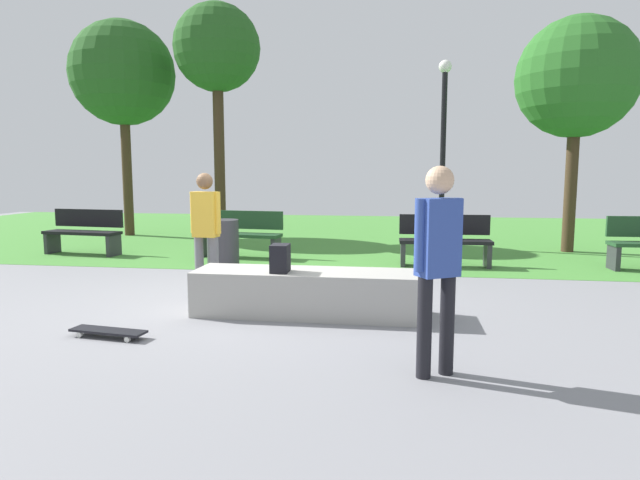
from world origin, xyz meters
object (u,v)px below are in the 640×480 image
Objects in this scene: park_bench_by_oak at (445,239)px; concrete_ledge at (308,293)px; park_bench_center_lawn at (242,233)px; tree_slender_maple at (577,79)px; trash_bin at (223,244)px; lamp_post at (443,135)px; tree_tall_oak at (217,51)px; skateboard_by_ledge at (108,331)px; backpack_on_ledge at (280,258)px; park_bench_near_lamppost at (84,231)px; skater_performing_trick at (438,255)px; skater_watching at (206,225)px; tree_broad_elm at (123,74)px.

concrete_ledge is at bearing -116.80° from park_bench_by_oak.
tree_slender_maple is (6.57, 1.75, 3.07)m from park_bench_center_lawn.
park_bench_center_lawn is at bearing 91.00° from trash_bin.
tree_tall_oak is at bearing 171.86° from lamp_post.
skateboard_by_ledge is 0.14× the size of tree_tall_oak.
concrete_ledge is 0.53m from backpack_on_ledge.
tree_slender_maple reaches higher than park_bench_near_lamppost.
trash_bin is at bearing -89.00° from park_bench_center_lawn.
lamp_post is at bearing 72.46° from concrete_ledge.
concrete_ledge is 1.55× the size of skater_performing_trick.
skater_watching reaches higher than trash_bin.
park_bench_near_lamppost is (-5.33, 4.00, 0.22)m from concrete_ledge.
lamp_post is (5.38, -0.77, -2.11)m from tree_tall_oak.
tree_slender_maple is at bearing -7.85° from tree_broad_elm.
skateboard_by_ledge is 10.10m from tree_slender_maple.
tree_broad_elm is 6.53× the size of trash_bin.
backpack_on_ledge is at bearing 135.80° from skater_performing_trick.
park_bench_by_oak is at bearing -24.68° from tree_broad_elm.
lamp_post is (2.25, 6.28, 1.80)m from backpack_on_ledge.
park_bench_near_lamppost is at bearing -169.52° from tree_slender_maple.
park_bench_center_lawn and park_bench_by_oak have the same top height.
tree_slender_maple reaches higher than skater_watching.
skater_performing_trick is at bearing -40.59° from park_bench_near_lamppost.
park_bench_by_oak is (0.48, 5.38, -0.52)m from skater_performing_trick.
skateboard_by_ledge is at bearing 122.43° from backpack_on_ledge.
tree_slender_maple reaches higher than trash_bin.
skater_watching is (-1.52, 0.77, 0.70)m from concrete_ledge.
backpack_on_ledge is 0.06× the size of tree_tall_oak.
tree_slender_maple is at bearing 47.60° from skateboard_by_ledge.
backpack_on_ledge is 0.19× the size of skater_performing_trick.
tree_tall_oak is at bearing 22.02° from backpack_on_ledge.
skateboard_by_ledge is at bearing -78.91° from tree_tall_oak.
concrete_ledge is 6.83m from lamp_post.
backpack_on_ledge is at bearing -39.31° from park_bench_near_lamppost.
tree_slender_maple is (9.87, 1.83, 3.07)m from park_bench_near_lamppost.
skateboard_by_ledge is 6.08m from park_bench_by_oak.
backpack_on_ledge is at bearing -129.20° from tree_slender_maple.
tree_tall_oak is 1.20× the size of tree_slender_maple.
skater_performing_trick is 2.02× the size of trash_bin.
park_bench_by_oak is (3.69, 4.82, 0.42)m from skateboard_by_ledge.
park_bench_near_lamppost is 10.50m from tree_slender_maple.
lamp_post is at bearing 57.29° from skater_watching.
skateboard_by_ledge is at bearing -132.40° from tree_slender_maple.
trash_bin is (3.32, -1.12, -0.06)m from park_bench_near_lamppost.
park_bench_by_oak is at bearing -2.84° from park_bench_near_lamppost.
backpack_on_ledge is 0.19× the size of park_bench_center_lawn.
tree_tall_oak is at bearing 148.08° from park_bench_by_oak.
park_bench_near_lamppost is at bearing 48.73° from backpack_on_ledge.
tree_tall_oak is at bearing 57.13° from park_bench_near_lamppost.
skater_watching is 0.35× the size of tree_slender_maple.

